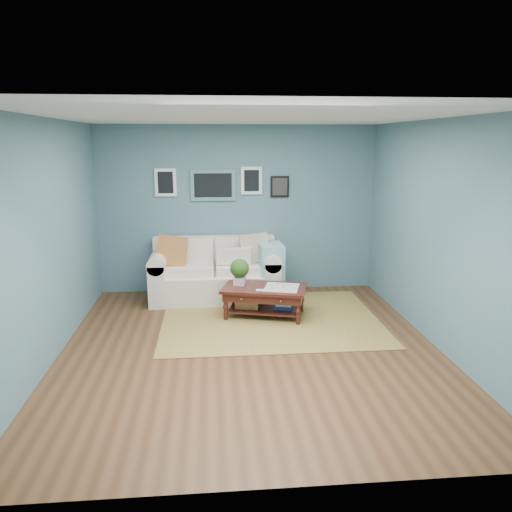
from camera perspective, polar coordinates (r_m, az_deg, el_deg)
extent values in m
plane|color=brown|center=(6.11, -0.64, -10.51)|extent=(5.00, 5.00, 0.00)
plane|color=white|center=(5.61, -0.71, 15.67)|extent=(5.00, 5.00, 0.00)
cube|color=slate|center=(8.18, -2.08, 5.33)|extent=(4.50, 0.02, 2.70)
cube|color=slate|center=(3.31, 2.82, -6.22)|extent=(4.50, 0.02, 2.70)
cube|color=slate|center=(5.97, -22.73, 1.48)|extent=(0.02, 5.00, 2.70)
cube|color=slate|center=(6.30, 20.19, 2.25)|extent=(0.02, 5.00, 2.70)
cube|color=slate|center=(8.10, -4.94, 8.06)|extent=(0.72, 0.03, 0.50)
cube|color=black|center=(8.08, -4.94, 8.05)|extent=(0.60, 0.01, 0.38)
cube|color=white|center=(8.12, -10.30, 8.27)|extent=(0.34, 0.03, 0.44)
cube|color=white|center=(8.12, -0.52, 8.62)|extent=(0.34, 0.03, 0.44)
cube|color=black|center=(8.18, 2.73, 7.93)|extent=(0.30, 0.03, 0.34)
cube|color=brown|center=(7.04, 1.65, -7.22)|extent=(2.99, 2.39, 0.01)
cube|color=white|center=(7.90, -4.70, -3.37)|extent=(1.48, 0.92, 0.44)
cube|color=white|center=(8.13, -4.79, 0.51)|extent=(1.94, 0.23, 0.50)
cube|color=white|center=(7.91, -11.00, -2.76)|extent=(0.25, 0.92, 0.65)
cube|color=white|center=(7.92, 1.58, -2.50)|extent=(0.25, 0.92, 0.65)
cylinder|color=white|center=(7.83, -11.11, -0.48)|extent=(0.27, 0.92, 0.27)
cylinder|color=white|center=(7.84, 1.59, -0.22)|extent=(0.27, 0.92, 0.27)
cube|color=white|center=(7.77, -7.66, -1.53)|extent=(0.75, 0.58, 0.14)
cube|color=white|center=(7.77, -1.80, -1.41)|extent=(0.75, 0.58, 0.14)
cube|color=white|center=(8.00, -7.63, 0.77)|extent=(0.75, 0.13, 0.38)
cube|color=white|center=(8.00, -1.94, 0.89)|extent=(0.75, 0.13, 0.38)
cube|color=#D8633A|center=(7.73, -9.58, 0.59)|extent=(0.50, 0.18, 0.50)
cube|color=beige|center=(7.80, -0.17, 0.90)|extent=(0.49, 0.19, 0.48)
cube|color=beige|center=(7.68, -2.57, -0.03)|extent=(0.52, 0.13, 0.25)
cube|color=#86BFC1|center=(7.76, 1.69, -1.63)|extent=(0.36, 0.57, 0.84)
cube|color=#360E0F|center=(7.04, 0.98, -3.70)|extent=(1.30, 0.96, 0.04)
cube|color=#360E0F|center=(7.06, 0.98, -4.30)|extent=(1.21, 0.87, 0.12)
cube|color=#360E0F|center=(7.13, 0.97, -6.07)|extent=(1.09, 0.75, 0.02)
sphere|color=gold|center=(6.82, -1.70, -4.95)|extent=(0.03, 0.03, 0.03)
sphere|color=gold|center=(6.73, 2.84, -5.20)|extent=(0.03, 0.03, 0.03)
cylinder|color=#360E0F|center=(6.96, -3.49, -5.81)|extent=(0.06, 0.06, 0.40)
cylinder|color=#360E0F|center=(6.80, 4.83, -6.29)|extent=(0.06, 0.06, 0.40)
cylinder|color=#360E0F|center=(7.44, -2.54, -4.54)|extent=(0.06, 0.06, 0.40)
cylinder|color=#360E0F|center=(7.29, 5.23, -4.95)|extent=(0.06, 0.06, 0.40)
cube|color=beige|center=(7.13, -1.88, -2.84)|extent=(0.19, 0.19, 0.12)
sphere|color=#294B17|center=(7.08, -1.89, -1.41)|extent=(0.27, 0.27, 0.27)
cube|color=beige|center=(7.00, 2.94, -3.61)|extent=(0.57, 0.57, 0.01)
cube|color=tan|center=(7.14, -0.95, -5.13)|extent=(0.38, 0.31, 0.19)
cube|color=navy|center=(7.09, 3.17, -5.63)|extent=(0.27, 0.23, 0.11)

